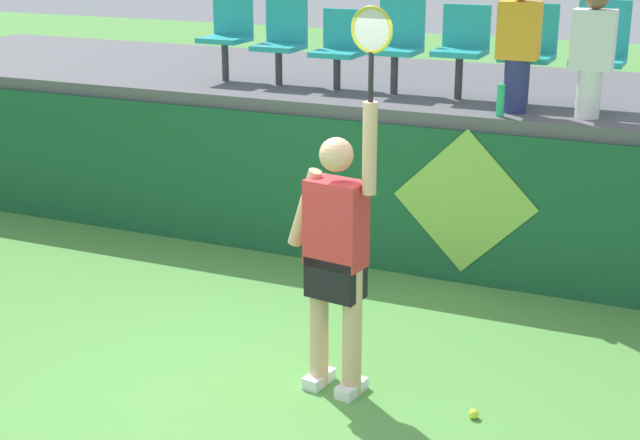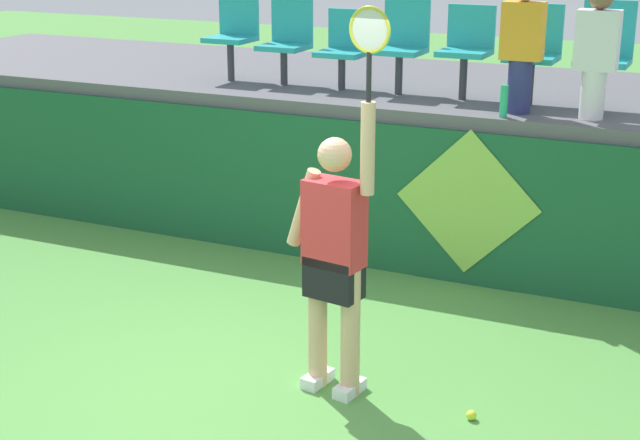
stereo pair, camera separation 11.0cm
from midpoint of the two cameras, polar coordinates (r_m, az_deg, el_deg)
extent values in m
plane|color=#519342|center=(6.45, -6.03, -10.68)|extent=(40.00, 40.00, 0.00)
cube|color=#195633|center=(8.54, 3.46, 1.57)|extent=(12.82, 0.20, 1.35)
cube|color=#56565B|center=(9.69, 6.70, 7.93)|extent=(12.82, 2.98, 0.12)
cube|color=white|center=(6.59, 0.34, -9.54)|extent=(0.16, 0.27, 0.08)
cube|color=white|center=(6.46, 2.30, -10.12)|extent=(0.16, 0.27, 0.08)
cylinder|color=#DBAD84|center=(6.41, 0.35, -6.29)|extent=(0.13, 0.13, 0.90)
cylinder|color=#DBAD84|center=(6.28, 2.35, -6.82)|extent=(0.13, 0.13, 0.90)
cube|color=black|center=(6.20, 1.36, -3.44)|extent=(0.39, 0.27, 0.28)
cube|color=red|center=(6.07, 1.39, -0.22)|extent=(0.41, 0.27, 0.57)
sphere|color=#DBAD84|center=(5.95, 1.42, 3.96)|extent=(0.22, 0.22, 0.22)
cylinder|color=#DBAD84|center=(6.18, -0.49, 0.75)|extent=(0.27, 0.13, 0.55)
cylinder|color=#DBAD84|center=(5.81, 3.44, 4.31)|extent=(0.09, 0.09, 0.58)
cylinder|color=black|center=(5.72, 3.52, 8.59)|extent=(0.03, 0.03, 0.30)
torus|color=gold|center=(5.68, 3.58, 11.38)|extent=(0.28, 0.06, 0.28)
ellipsoid|color=silver|center=(5.68, 3.58, 11.38)|extent=(0.24, 0.05, 0.24)
sphere|color=#D1E533|center=(6.25, 9.63, -11.53)|extent=(0.07, 0.07, 0.07)
cylinder|color=#26B272|center=(8.04, 11.42, 7.04)|extent=(0.07, 0.07, 0.27)
cylinder|color=#38383D|center=(9.69, -5.08, 9.52)|extent=(0.07, 0.07, 0.39)
cube|color=teal|center=(9.66, -5.11, 10.81)|extent=(0.44, 0.42, 0.05)
cube|color=teal|center=(9.80, -4.59, 12.34)|extent=(0.44, 0.04, 0.43)
cylinder|color=#38383D|center=(9.41, -1.85, 9.19)|extent=(0.07, 0.07, 0.35)
cube|color=teal|center=(9.38, -1.86, 10.38)|extent=(0.44, 0.42, 0.05)
cube|color=teal|center=(9.52, -1.35, 12.06)|extent=(0.44, 0.04, 0.47)
cylinder|color=#38383D|center=(9.16, 1.67, 8.86)|extent=(0.07, 0.07, 0.32)
cube|color=teal|center=(9.13, 1.68, 10.01)|extent=(0.44, 0.42, 0.05)
cube|color=teal|center=(9.27, 2.17, 11.45)|extent=(0.44, 0.04, 0.38)
cylinder|color=#38383D|center=(8.94, 5.13, 8.76)|extent=(0.07, 0.07, 0.38)
cube|color=teal|center=(8.91, 5.17, 10.11)|extent=(0.44, 0.42, 0.05)
cube|color=teal|center=(9.06, 5.64, 11.81)|extent=(0.44, 0.04, 0.45)
cylinder|color=#38383D|center=(8.75, 8.99, 8.48)|extent=(0.07, 0.07, 0.40)
cube|color=teal|center=(8.72, 9.06, 9.93)|extent=(0.44, 0.42, 0.05)
cube|color=teal|center=(8.87, 9.48, 11.46)|extent=(0.44, 0.04, 0.39)
cylinder|color=#38383D|center=(8.61, 12.90, 8.05)|extent=(0.07, 0.07, 0.39)
cube|color=teal|center=(8.58, 13.00, 9.49)|extent=(0.44, 0.42, 0.05)
cube|color=teal|center=(8.73, 13.38, 11.19)|extent=(0.44, 0.04, 0.43)
cylinder|color=#38383D|center=(8.51, 16.90, 7.63)|extent=(0.07, 0.07, 0.39)
cube|color=teal|center=(8.47, 17.03, 9.08)|extent=(0.44, 0.42, 0.05)
cube|color=teal|center=(8.63, 17.39, 10.97)|extent=(0.44, 0.04, 0.48)
cylinder|color=navy|center=(8.23, 12.32, 7.88)|extent=(0.20, 0.20, 0.45)
cube|color=orange|center=(8.16, 12.53, 11.08)|extent=(0.34, 0.20, 0.48)
cylinder|color=white|center=(8.14, 16.50, 7.27)|extent=(0.20, 0.20, 0.40)
cube|color=white|center=(8.08, 16.78, 10.34)|extent=(0.34, 0.20, 0.48)
cube|color=#195633|center=(8.39, 9.02, -3.80)|extent=(0.90, 0.01, 0.00)
plane|color=#8CC64C|center=(8.14, 9.26, 1.04)|extent=(1.27, 0.00, 1.27)
camera|label=1|loc=(0.05, -89.53, 0.15)|focal=53.04mm
camera|label=2|loc=(0.05, 90.47, -0.15)|focal=53.04mm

